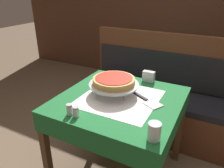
{
  "coord_description": "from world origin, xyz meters",
  "views": [
    {
      "loc": [
        0.6,
        -1.27,
        1.48
      ],
      "look_at": [
        -0.07,
        0.01,
        0.83
      ],
      "focal_mm": 35.0,
      "sensor_mm": 36.0,
      "label": 1
    }
  ],
  "objects_px": {
    "pizza_pan_stand": "(114,85)",
    "napkin_holder": "(149,76)",
    "water_glass_near": "(154,132)",
    "salt_shaker": "(70,110)",
    "condiment_caddy": "(156,43)",
    "booth_bench": "(166,106)",
    "pizza_server": "(146,100)",
    "pepper_shaker": "(76,112)",
    "dining_table_rear": "(162,53)",
    "deep_dish_pizza": "(114,81)",
    "dining_table_front": "(120,109)"
  },
  "relations": [
    {
      "from": "salt_shaker",
      "to": "water_glass_near",
      "type": "bearing_deg",
      "value": 0.7
    },
    {
      "from": "pepper_shaker",
      "to": "salt_shaker",
      "type": "bearing_deg",
      "value": 180.0
    },
    {
      "from": "pizza_pan_stand",
      "to": "napkin_holder",
      "type": "xyz_separation_m",
      "value": [
        0.15,
        0.35,
        -0.03
      ]
    },
    {
      "from": "salt_shaker",
      "to": "pepper_shaker",
      "type": "distance_m",
      "value": 0.05
    },
    {
      "from": "booth_bench",
      "to": "pepper_shaker",
      "type": "distance_m",
      "value": 1.24
    },
    {
      "from": "booth_bench",
      "to": "water_glass_near",
      "type": "height_order",
      "value": "booth_bench"
    },
    {
      "from": "napkin_holder",
      "to": "salt_shaker",
      "type": "bearing_deg",
      "value": -110.22
    },
    {
      "from": "booth_bench",
      "to": "pepper_shaker",
      "type": "height_order",
      "value": "booth_bench"
    },
    {
      "from": "pizza_pan_stand",
      "to": "pepper_shaker",
      "type": "height_order",
      "value": "pizza_pan_stand"
    },
    {
      "from": "dining_table_rear",
      "to": "water_glass_near",
      "type": "relative_size",
      "value": 7.15
    },
    {
      "from": "dining_table_front",
      "to": "booth_bench",
      "type": "distance_m",
      "value": 0.85
    },
    {
      "from": "dining_table_rear",
      "to": "pizza_pan_stand",
      "type": "relative_size",
      "value": 1.95
    },
    {
      "from": "dining_table_rear",
      "to": "water_glass_near",
      "type": "height_order",
      "value": "water_glass_near"
    },
    {
      "from": "pizza_pan_stand",
      "to": "napkin_holder",
      "type": "height_order",
      "value": "napkin_holder"
    },
    {
      "from": "pizza_server",
      "to": "booth_bench",
      "type": "bearing_deg",
      "value": 90.43
    },
    {
      "from": "pepper_shaker",
      "to": "pizza_pan_stand",
      "type": "bearing_deg",
      "value": 79.93
    },
    {
      "from": "booth_bench",
      "to": "pizza_pan_stand",
      "type": "bearing_deg",
      "value": -108.61
    },
    {
      "from": "deep_dish_pizza",
      "to": "salt_shaker",
      "type": "relative_size",
      "value": 4.31
    },
    {
      "from": "water_glass_near",
      "to": "condiment_caddy",
      "type": "relative_size",
      "value": 0.62
    },
    {
      "from": "water_glass_near",
      "to": "salt_shaker",
      "type": "bearing_deg",
      "value": -179.3
    },
    {
      "from": "pizza_pan_stand",
      "to": "napkin_holder",
      "type": "bearing_deg",
      "value": 66.3
    },
    {
      "from": "napkin_holder",
      "to": "condiment_caddy",
      "type": "height_order",
      "value": "condiment_caddy"
    },
    {
      "from": "dining_table_front",
      "to": "dining_table_rear",
      "type": "xyz_separation_m",
      "value": [
        -0.14,
        1.67,
        -0.02
      ]
    },
    {
      "from": "dining_table_rear",
      "to": "pizza_server",
      "type": "xyz_separation_m",
      "value": [
        0.32,
        -1.62,
        0.12
      ]
    },
    {
      "from": "pizza_pan_stand",
      "to": "condiment_caddy",
      "type": "relative_size",
      "value": 2.29
    },
    {
      "from": "salt_shaker",
      "to": "condiment_caddy",
      "type": "relative_size",
      "value": 0.44
    },
    {
      "from": "booth_bench",
      "to": "napkin_holder",
      "type": "xyz_separation_m",
      "value": [
        -0.09,
        -0.38,
        0.46
      ]
    },
    {
      "from": "dining_table_rear",
      "to": "salt_shaker",
      "type": "relative_size",
      "value": 10.05
    },
    {
      "from": "dining_table_front",
      "to": "dining_table_rear",
      "type": "distance_m",
      "value": 1.68
    },
    {
      "from": "booth_bench",
      "to": "pizza_server",
      "type": "height_order",
      "value": "booth_bench"
    },
    {
      "from": "pizza_server",
      "to": "salt_shaker",
      "type": "height_order",
      "value": "salt_shaker"
    },
    {
      "from": "salt_shaker",
      "to": "pepper_shaker",
      "type": "bearing_deg",
      "value": 0.0
    },
    {
      "from": "pizza_server",
      "to": "deep_dish_pizza",
      "type": "bearing_deg",
      "value": -176.26
    },
    {
      "from": "dining_table_rear",
      "to": "deep_dish_pizza",
      "type": "height_order",
      "value": "deep_dish_pizza"
    },
    {
      "from": "condiment_caddy",
      "to": "booth_bench",
      "type": "bearing_deg",
      "value": -64.01
    },
    {
      "from": "booth_bench",
      "to": "salt_shaker",
      "type": "distance_m",
      "value": 1.26
    },
    {
      "from": "dining_table_front",
      "to": "booth_bench",
      "type": "relative_size",
      "value": 0.49
    },
    {
      "from": "condiment_caddy",
      "to": "salt_shaker",
      "type": "bearing_deg",
      "value": -88.77
    },
    {
      "from": "dining_table_front",
      "to": "napkin_holder",
      "type": "xyz_separation_m",
      "value": [
        0.09,
        0.39,
        0.14
      ]
    },
    {
      "from": "booth_bench",
      "to": "dining_table_front",
      "type": "bearing_deg",
      "value": -103.03
    },
    {
      "from": "salt_shaker",
      "to": "napkin_holder",
      "type": "xyz_separation_m",
      "value": [
        0.27,
        0.73,
        0.01
      ]
    },
    {
      "from": "pizza_pan_stand",
      "to": "pepper_shaker",
      "type": "distance_m",
      "value": 0.39
    },
    {
      "from": "deep_dish_pizza",
      "to": "condiment_caddy",
      "type": "xyz_separation_m",
      "value": [
        -0.16,
        1.56,
        -0.07
      ]
    },
    {
      "from": "dining_table_front",
      "to": "water_glass_near",
      "type": "bearing_deg",
      "value": -43.04
    },
    {
      "from": "pizza_pan_stand",
      "to": "pizza_server",
      "type": "xyz_separation_m",
      "value": [
        0.25,
        0.02,
        -0.07
      ]
    },
    {
      "from": "water_glass_near",
      "to": "pepper_shaker",
      "type": "height_order",
      "value": "water_glass_near"
    },
    {
      "from": "deep_dish_pizza",
      "to": "salt_shaker",
      "type": "distance_m",
      "value": 0.41
    },
    {
      "from": "water_glass_near",
      "to": "salt_shaker",
      "type": "relative_size",
      "value": 1.41
    },
    {
      "from": "dining_table_front",
      "to": "booth_bench",
      "type": "xyz_separation_m",
      "value": [
        0.18,
        0.77,
        -0.32
      ]
    },
    {
      "from": "pizza_pan_stand",
      "to": "condiment_caddy",
      "type": "height_order",
      "value": "condiment_caddy"
    }
  ]
}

